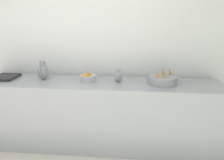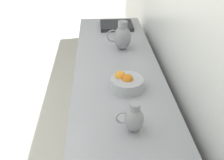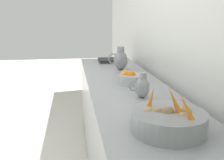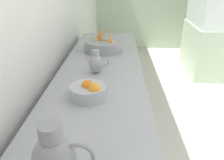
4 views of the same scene
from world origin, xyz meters
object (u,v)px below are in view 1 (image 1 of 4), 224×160
orange_bowl (88,78)px  metal_pitcher_short (118,76)px  vegetable_colander (162,80)px  metal_pitcher_tall (43,71)px

orange_bowl → metal_pitcher_short: size_ratio=1.22×
vegetable_colander → orange_bowl: size_ratio=1.72×
vegetable_colander → orange_bowl: 0.97m
orange_bowl → metal_pitcher_tall: metal_pitcher_tall is taller
orange_bowl → vegetable_colander: bearing=88.5°
vegetable_colander → orange_bowl: bearing=-91.5°
vegetable_colander → metal_pitcher_short: (-0.02, -0.57, 0.03)m
vegetable_colander → metal_pitcher_short: 0.57m
metal_pitcher_short → vegetable_colander: bearing=88.1°
orange_bowl → metal_pitcher_short: metal_pitcher_short is taller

